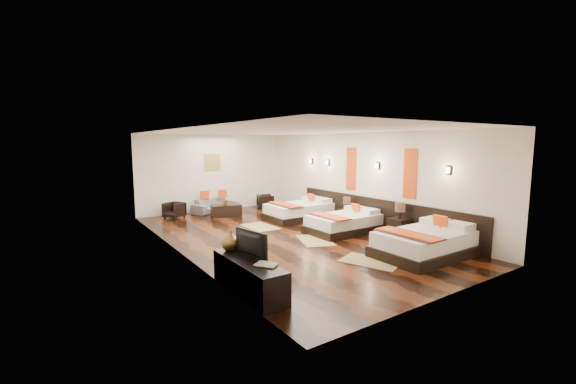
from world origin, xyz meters
TOP-DOWN VIEW (x-y plane):
  - floor at (0.00, 0.00)m, footprint 5.50×9.50m
  - ceiling at (0.00, 0.00)m, footprint 5.50×9.50m
  - back_wall at (0.00, 4.75)m, footprint 5.50×0.01m
  - left_wall at (-2.75, 0.00)m, footprint 0.01×9.50m
  - right_wall at (2.75, 0.00)m, footprint 0.01×9.50m
  - headboard_panel at (2.71, -0.80)m, footprint 0.08×6.60m
  - bed_near at (1.70, -3.20)m, footprint 2.27×1.42m
  - bed_mid at (1.70, -0.55)m, footprint 2.04×1.28m
  - bed_far at (1.70, 1.58)m, footprint 2.14×1.35m
  - nightstand_a at (2.44, -1.85)m, footprint 0.48×0.48m
  - nightstand_b at (2.44, 0.15)m, footprint 0.43×0.43m
  - jute_mat_near at (0.37, -2.81)m, footprint 1.14×1.39m
  - jute_mat_mid at (0.46, -0.81)m, footprint 1.14×1.39m
  - jute_mat_far at (0.06, 1.35)m, footprint 0.77×1.21m
  - tv_console at (-2.50, -2.80)m, footprint 0.50×1.80m
  - tv at (-2.45, -2.66)m, footprint 0.25×0.81m
  - book at (-2.50, -3.27)m, footprint 0.40×0.42m
  - figurine at (-2.50, -2.12)m, footprint 0.42×0.42m
  - sofa at (-0.09, 4.45)m, footprint 1.81×1.23m
  - armchair_left at (-1.66, 4.09)m, footprint 0.79×0.78m
  - armchair_right at (1.79, 3.97)m, footprint 0.75×0.74m
  - coffee_table at (-0.09, 3.41)m, footprint 1.09×0.72m
  - table_plant at (-0.08, 3.45)m, footprint 0.32×0.30m
  - orange_panel_a at (2.73, -1.90)m, footprint 0.04×0.40m
  - orange_panel_b at (2.73, 0.30)m, footprint 0.04×0.40m
  - sconce_near at (2.70, -3.00)m, footprint 0.07×0.12m
  - sconce_mid at (2.70, -0.80)m, footprint 0.07×0.12m
  - sconce_far at (2.70, 1.40)m, footprint 0.07×0.12m
  - sconce_lounge at (2.70, 2.30)m, footprint 0.07×0.12m
  - gold_artwork at (0.00, 4.73)m, footprint 0.60×0.04m

SIDE VIEW (x-z plane):
  - floor at x=0.00m, z-range -0.01..0.01m
  - jute_mat_near at x=0.37m, z-range 0.00..0.01m
  - jute_mat_mid at x=0.46m, z-range 0.00..0.01m
  - jute_mat_far at x=0.06m, z-range 0.00..0.01m
  - coffee_table at x=-0.09m, z-range 0.00..0.40m
  - sofa at x=-0.09m, z-range 0.00..0.49m
  - bed_mid at x=1.70m, z-range -0.12..0.65m
  - armchair_left at x=-1.66m, z-range 0.00..0.53m
  - armchair_right at x=1.79m, z-range 0.00..0.54m
  - tv_console at x=-2.50m, z-range 0.00..0.55m
  - bed_far at x=1.70m, z-range -0.13..0.69m
  - bed_near at x=1.70m, z-range -0.14..0.73m
  - nightstand_b at x=2.44m, z-range -0.13..0.72m
  - nightstand_a at x=2.44m, z-range -0.14..0.81m
  - headboard_panel at x=2.71m, z-range 0.00..0.90m
  - table_plant at x=-0.08m, z-range 0.40..0.70m
  - book at x=-2.50m, z-range 0.55..0.58m
  - figurine at x=-2.50m, z-range 0.55..0.92m
  - tv at x=-2.45m, z-range 0.55..1.01m
  - back_wall at x=0.00m, z-range 0.00..2.80m
  - left_wall at x=-2.75m, z-range 0.00..2.80m
  - right_wall at x=2.75m, z-range 0.00..2.80m
  - orange_panel_a at x=2.73m, z-range 1.05..2.35m
  - orange_panel_b at x=2.73m, z-range 1.05..2.35m
  - gold_artwork at x=0.00m, z-range 1.50..2.10m
  - sconce_near at x=2.70m, z-range 1.76..1.94m
  - sconce_mid at x=2.70m, z-range 1.76..1.94m
  - sconce_far at x=2.70m, z-range 1.76..1.94m
  - sconce_lounge at x=2.70m, z-range 1.76..1.94m
  - ceiling at x=0.00m, z-range 2.79..2.80m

